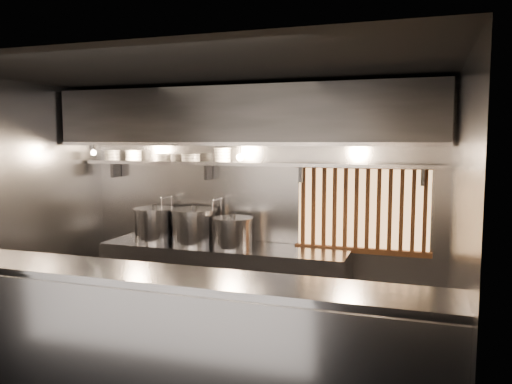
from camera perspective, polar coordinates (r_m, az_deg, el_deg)
The scene contains 22 objects.
floor at distance 5.21m, azimuth -5.48°, elevation -18.61°, with size 4.50×4.50×0.00m, color black.
ceiling at distance 4.78m, azimuth -5.82°, elevation 13.59°, with size 4.50×4.50×0.00m, color black.
wall_back at distance 6.18m, azimuth 0.03°, elevation -1.13°, with size 4.50×4.50×0.00m, color gray.
wall_left at distance 6.07m, azimuth -25.45°, elevation -1.85°, with size 3.00×3.00×0.00m, color gray.
wall_right at distance 4.40m, azimuth 22.28°, elevation -4.47°, with size 3.00×3.00×0.00m, color gray.
serving_counter at distance 4.20m, azimuth -11.09°, elevation -16.51°, with size 4.50×0.56×1.13m.
cooking_bench at distance 6.14m, azimuth -3.79°, elevation -10.26°, with size 3.00×0.70×0.90m, color #9A9A9F.
bowl_shelf at distance 5.97m, azimuth -0.52°, elevation 3.24°, with size 4.40×0.34×0.04m, color #9A9A9F.
exhaust_hood at distance 5.76m, azimuth -1.25°, elevation 8.55°, with size 4.40×0.81×0.65m.
wood_screen at distance 5.86m, azimuth 12.03°, elevation -1.85°, with size 1.56×0.09×1.04m.
faucet_left at distance 6.53m, azimuth -9.97°, elevation -1.67°, with size 0.04×0.30×0.50m.
faucet_right at distance 6.23m, azimuth -4.30°, elevation -1.96°, with size 0.04×0.30×0.50m.
heat_lamp at distance 6.44m, azimuth -18.19°, elevation 4.81°, with size 0.25×0.35×0.20m.
pendant_bulb at distance 5.89m, azimuth -1.82°, elevation 4.00°, with size 0.09×0.09×0.19m.
stock_pot_left at distance 6.42m, azimuth -11.52°, elevation -3.61°, with size 0.67×0.67×0.46m.
stock_pot_mid at distance 6.16m, azimuth -7.08°, elevation -3.88°, with size 0.73×0.73×0.47m.
stock_pot_right at distance 5.90m, azimuth -2.66°, elevation -4.62°, with size 0.61×0.61×0.40m.
bowl_stack_0 at distance 6.85m, azimuth -16.12°, elevation 4.07°, with size 0.21×0.21×0.13m.
bowl_stack_1 at distance 6.67m, azimuth -13.82°, elevation 4.09°, with size 0.22×0.22×0.13m.
bowl_stack_2 at distance 6.46m, azimuth -10.58°, elevation 3.94°, with size 0.21×0.21×0.09m.
bowl_stack_3 at distance 6.28m, azimuth -7.45°, elevation 3.93°, with size 0.24×0.24×0.09m.
bowl_stack_4 at distance 6.10m, azimuth -3.86°, elevation 4.27°, with size 0.21×0.21×0.17m.
Camera 1 is at (1.94, -4.32, 2.16)m, focal length 35.00 mm.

